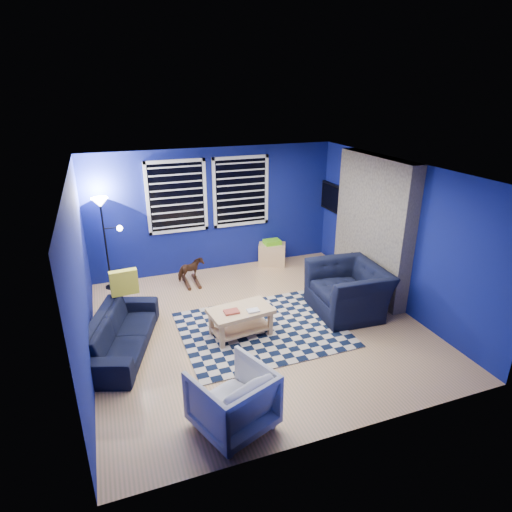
{
  "coord_description": "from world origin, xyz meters",
  "views": [
    {
      "loc": [
        -2.09,
        -5.62,
        3.6
      ],
      "look_at": [
        0.08,
        0.3,
        1.07
      ],
      "focal_mm": 30.0,
      "sensor_mm": 36.0,
      "label": 1
    }
  ],
  "objects": [
    {
      "name": "rug",
      "position": [
        0.01,
        -0.16,
        0.01
      ],
      "size": [
        2.53,
        2.03,
        0.02
      ],
      "primitive_type": "cube",
      "rotation": [
        0.0,
        0.0,
        0.01
      ],
      "color": "black",
      "rests_on": "floor"
    },
    {
      "name": "floor_lamp",
      "position": [
        -2.13,
        2.25,
        1.44
      ],
      "size": [
        0.48,
        0.29,
        1.75
      ],
      "color": "black",
      "rests_on": "floor"
    },
    {
      "name": "ceiling",
      "position": [
        0.0,
        0.0,
        2.5
      ],
      "size": [
        5.0,
        5.0,
        0.0
      ],
      "primitive_type": "plane",
      "rotation": [
        3.14,
        0.0,
        0.0
      ],
      "color": "white",
      "rests_on": "wall_back"
    },
    {
      "name": "tv",
      "position": [
        2.45,
        2.0,
        1.4
      ],
      "size": [
        0.07,
        1.0,
        0.58
      ],
      "color": "black",
      "rests_on": "wall_right"
    },
    {
      "name": "window_right",
      "position": [
        0.55,
        2.46,
        1.6
      ],
      "size": [
        1.17,
        0.06,
        1.42
      ],
      "color": "black",
      "rests_on": "wall_back"
    },
    {
      "name": "sofa",
      "position": [
        -2.1,
        0.03,
        0.28
      ],
      "size": [
        2.03,
        1.3,
        0.55
      ],
      "primitive_type": "imported",
      "rotation": [
        0.0,
        0.0,
        1.25
      ],
      "color": "black",
      "rests_on": "floor"
    },
    {
      "name": "fireplace",
      "position": [
        2.36,
        0.5,
        1.2
      ],
      "size": [
        0.65,
        2.0,
        2.5
      ],
      "color": "gray",
      "rests_on": "floor"
    },
    {
      "name": "armchair_bent",
      "position": [
        -1.03,
        -1.97,
        0.37
      ],
      "size": [
        1.03,
        1.05,
        0.74
      ],
      "primitive_type": "imported",
      "rotation": [
        0.0,
        0.0,
        3.51
      ],
      "color": "gray",
      "rests_on": "floor"
    },
    {
      "name": "window_left",
      "position": [
        -0.75,
        2.46,
        1.6
      ],
      "size": [
        1.17,
        0.06,
        1.42
      ],
      "color": "black",
      "rests_on": "wall_back"
    },
    {
      "name": "armchair_big",
      "position": [
        1.58,
        -0.1,
        0.41
      ],
      "size": [
        1.3,
        1.15,
        0.81
      ],
      "primitive_type": "imported",
      "rotation": [
        0.0,
        0.0,
        -1.62
      ],
      "color": "black",
      "rests_on": "floor"
    },
    {
      "name": "throw_pillow",
      "position": [
        -1.95,
        0.72,
        0.75
      ],
      "size": [
        0.43,
        0.16,
        0.4
      ],
      "primitive_type": "cube",
      "rotation": [
        0.0,
        0.0,
        0.08
      ],
      "color": "yellow",
      "rests_on": "sofa"
    },
    {
      "name": "rocking_horse",
      "position": [
        -0.68,
        1.9,
        0.29
      ],
      "size": [
        0.42,
        0.57,
        0.44
      ],
      "primitive_type": "imported",
      "rotation": [
        0.0,
        0.0,
        1.98
      ],
      "color": "#422B15",
      "rests_on": "floor"
    },
    {
      "name": "wall_right",
      "position": [
        2.5,
        0.0,
        1.25
      ],
      "size": [
        0.0,
        5.0,
        5.0
      ],
      "primitive_type": "plane",
      "rotation": [
        1.57,
        0.0,
        -1.57
      ],
      "color": "navy",
      "rests_on": "floor"
    },
    {
      "name": "coffee_table",
      "position": [
        -0.35,
        -0.2,
        0.33
      ],
      "size": [
        1.01,
        0.66,
        0.47
      ],
      "rotation": [
        0.0,
        0.0,
        0.13
      ],
      "color": "#DEB37D",
      "rests_on": "rug"
    },
    {
      "name": "cabinet",
      "position": [
        1.16,
        2.25,
        0.25
      ],
      "size": [
        0.66,
        0.57,
        0.55
      ],
      "rotation": [
        0.0,
        0.0,
        -0.42
      ],
      "color": "#DEB37D",
      "rests_on": "floor"
    },
    {
      "name": "wall_back",
      "position": [
        0.0,
        2.5,
        1.25
      ],
      "size": [
        5.0,
        0.0,
        5.0
      ],
      "primitive_type": "plane",
      "rotation": [
        1.57,
        0.0,
        0.0
      ],
      "color": "navy",
      "rests_on": "floor"
    },
    {
      "name": "floor",
      "position": [
        0.0,
        0.0,
        0.0
      ],
      "size": [
        5.0,
        5.0,
        0.0
      ],
      "primitive_type": "plane",
      "color": "tan",
      "rests_on": "ground"
    },
    {
      "name": "wall_left",
      "position": [
        -2.5,
        0.0,
        1.25
      ],
      "size": [
        0.0,
        5.0,
        5.0
      ],
      "primitive_type": "plane",
      "rotation": [
        1.57,
        0.0,
        1.57
      ],
      "color": "navy",
      "rests_on": "floor"
    }
  ]
}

